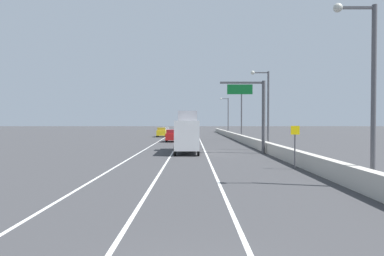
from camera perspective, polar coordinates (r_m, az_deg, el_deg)
The scene contains 17 objects.
ground_plane at distance 69.31m, azimuth -0.21°, elevation -1.58°, with size 320.00×320.00×0.00m, color #38383A.
lane_stripe_left at distance 60.58m, azimuth -5.43°, elevation -1.97°, with size 0.16×130.00×0.00m, color silver.
lane_stripe_center at distance 60.36m, azimuth -2.12°, elevation -1.98°, with size 0.16×130.00×0.00m, color silver.
lane_stripe_right at distance 60.34m, azimuth 1.21°, elevation -1.98°, with size 0.16×130.00×0.00m, color silver.
jersey_barrier_right at distance 46.02m, azimuth 9.85°, elevation -2.29°, with size 0.60×120.00×1.10m, color #B2ADA3.
overhead_sign_gantry at distance 33.92m, azimuth 11.16°, elevation 3.55°, with size 4.68×0.36×7.50m.
speed_advisory_sign at distance 23.28m, azimuth 17.59°, elevation -2.68°, with size 0.60×0.11×3.00m.
lamp_post_right_near at distance 18.21m, azimuth 28.52°, elevation 7.27°, with size 2.14×0.44×9.09m.
lamp_post_right_second at distance 37.83m, azimuth 12.77°, elevation 4.13°, with size 2.14×0.44×9.09m.
lamp_post_right_third at distance 58.42m, azimuth 8.32°, elevation 3.08°, with size 2.14×0.44×9.09m.
lamp_post_right_fourth at distance 79.17m, azimuth 6.06°, elevation 2.58°, with size 2.14×0.44×9.09m.
car_black_0 at distance 51.00m, azimuth -0.74°, elevation -1.39°, with size 1.94×4.56×2.09m.
car_yellow_1 at distance 69.71m, azimuth -5.54°, elevation -0.74°, with size 1.98×4.67×2.02m.
car_white_2 at distance 83.57m, azimuth -4.83°, elevation -0.46°, with size 1.93×4.44×1.92m.
car_red_3 at distance 52.61m, azimuth -3.80°, elevation -1.36°, with size 1.92×4.43×2.00m.
car_silver_4 at distance 99.86m, azimuth -0.48°, elevation -0.14°, with size 2.04×4.57×2.12m.
box_truck at distance 34.56m, azimuth -0.98°, elevation -0.91°, with size 2.50×8.61×4.48m.
Camera 1 is at (0.06, -5.23, 3.29)m, focal length 30.16 mm.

